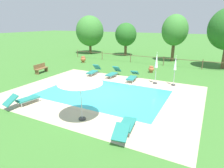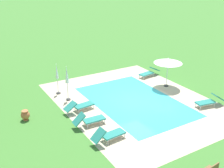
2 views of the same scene
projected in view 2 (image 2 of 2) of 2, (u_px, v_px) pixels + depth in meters
The scene contains 13 objects.
ground_plane at pixel (134, 101), 19.39m from camera, with size 160.00×160.00×0.00m, color #3D752D.
pool_deck_paving at pixel (134, 101), 19.39m from camera, with size 12.68×9.64×0.01m, color #BCAD8E.
swimming_pool_water at pixel (134, 101), 19.39m from camera, with size 8.36×5.32×0.01m, color #38C6D1.
pool_coping_rim at pixel (134, 101), 19.39m from camera, with size 8.84×5.80×0.01m.
sun_lounger_north_near_steps at pixel (109, 135), 14.76m from camera, with size 0.76×2.00×0.89m.
sun_lounger_north_mid at pixel (149, 72), 23.82m from camera, with size 0.90×2.13×0.73m.
sun_lounger_north_far at pixel (80, 106), 17.95m from camera, with size 0.80×2.10×0.76m.
sun_lounger_north_end at pixel (209, 101), 18.59m from camera, with size 0.96×2.10×0.80m.
sun_lounger_south_near_corner at pixel (90, 119), 16.25m from camera, with size 0.67×1.98×0.89m.
patio_umbrella_open_foreground at pixel (168, 61), 21.13m from camera, with size 2.16×2.16×2.31m.
patio_umbrella_closed_row_west at pixel (67, 78), 18.96m from camera, with size 0.32×0.32×2.51m.
patio_umbrella_closed_row_mid_west at pixel (57, 75), 20.03m from camera, with size 0.32×0.32×2.33m.
terracotta_urn_by_tree at pixel (25, 115), 16.83m from camera, with size 0.54×0.54×0.63m.
Camera 2 is at (-14.21, 10.32, 8.45)m, focal length 44.61 mm.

